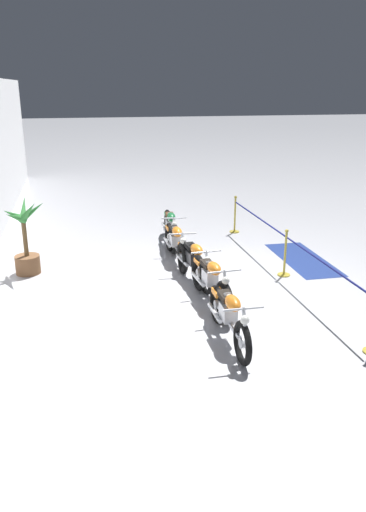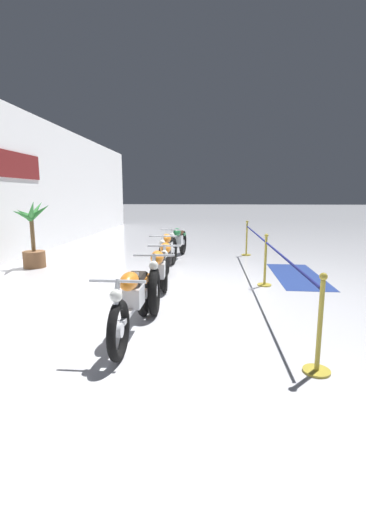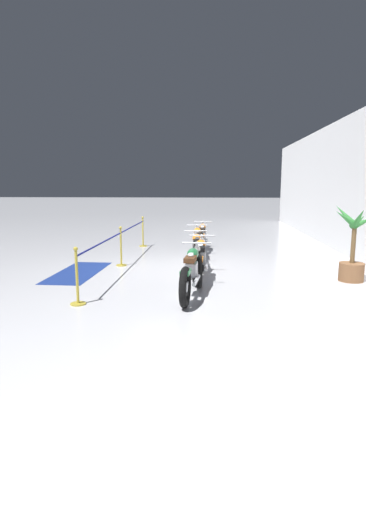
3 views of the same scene
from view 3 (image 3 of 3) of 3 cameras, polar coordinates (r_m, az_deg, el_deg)
name	(u,v)px [view 3 (image 3 of 3)]	position (r m, az deg, el deg)	size (l,w,h in m)	color
ground_plane	(175,267)	(10.43, -1.10, -1.65)	(120.00, 120.00, 0.00)	silver
motorcycle_orange_0	(202,237)	(13.05, 2.79, 2.78)	(2.10, 0.62, 0.92)	black
motorcycle_orange_1	(198,243)	(11.57, 2.10, 1.84)	(2.20, 0.62, 0.95)	black
motorcycle_orange_2	(197,250)	(10.34, 2.02, 0.81)	(2.19, 0.62, 0.91)	black
motorcycle_orange_3	(201,260)	(9.05, 2.53, -0.51)	(2.34, 0.62, 0.94)	black
motorcycle_green_4	(192,272)	(7.73, 1.24, -2.29)	(2.38, 0.62, 0.95)	black
potted_palm_left_of_row	(352,252)	(9.61, 23.03, 0.55)	(1.08, 0.91, 1.75)	brown
stanchion_far_left	(130,234)	(11.85, -7.59, 3.07)	(7.05, 0.28, 1.05)	gold
stanchion_mid_left	(121,252)	(10.72, -8.83, 0.50)	(0.28, 0.28, 1.05)	gold
stanchion_mid_right	(77,285)	(7.40, -14.86, -4.05)	(0.28, 0.28, 1.05)	gold
floor_banner	(78,272)	(10.17, -14.73, -2.26)	(2.59, 1.00, 0.01)	navy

